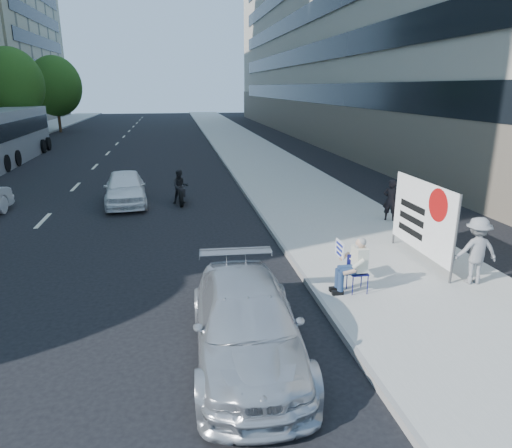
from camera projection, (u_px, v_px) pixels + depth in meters
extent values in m
plane|color=black|center=(255.00, 305.00, 10.27)|extent=(160.00, 160.00, 0.00)
cube|color=#A5A49A|center=(262.00, 161.00, 29.78)|extent=(5.00, 120.00, 0.15)
cube|color=#A39D8D|center=(381.00, 25.00, 40.40)|extent=(14.00, 70.00, 20.00)
cylinder|color=#382616|center=(18.00, 130.00, 35.83)|extent=(0.30, 0.30, 2.97)
ellipsoid|color=#1D4512|center=(11.00, 84.00, 34.85)|extent=(4.80, 4.80, 5.52)
cylinder|color=#382616|center=(59.00, 120.00, 49.08)|extent=(0.30, 0.30, 2.62)
ellipsoid|color=#1D4512|center=(55.00, 86.00, 48.08)|extent=(5.40, 5.40, 6.21)
cylinder|color=navy|center=(353.00, 286.00, 10.34)|extent=(0.02, 0.02, 0.45)
cylinder|color=navy|center=(368.00, 285.00, 10.40)|extent=(0.02, 0.02, 0.45)
cylinder|color=navy|center=(347.00, 280.00, 10.68)|extent=(0.02, 0.02, 0.45)
cylinder|color=navy|center=(361.00, 279.00, 10.74)|extent=(0.02, 0.02, 0.45)
cube|color=navy|center=(358.00, 273.00, 10.47)|extent=(0.40, 0.40, 0.03)
cube|color=navy|center=(355.00, 262.00, 10.60)|extent=(0.40, 0.02, 0.40)
cylinder|color=navy|center=(351.00, 272.00, 10.32)|extent=(0.44, 0.17, 0.17)
cylinder|color=navy|center=(341.00, 282.00, 10.35)|extent=(0.14, 0.14, 0.46)
cube|color=black|center=(338.00, 293.00, 10.41)|extent=(0.26, 0.11, 0.10)
cylinder|color=navy|center=(347.00, 268.00, 10.51)|extent=(0.44, 0.17, 0.17)
cylinder|color=navy|center=(338.00, 278.00, 10.54)|extent=(0.14, 0.14, 0.46)
cube|color=black|center=(335.00, 289.00, 10.60)|extent=(0.26, 0.11, 0.10)
cube|color=beige|center=(360.00, 259.00, 10.38)|extent=(0.26, 0.42, 0.56)
sphere|color=tan|center=(361.00, 243.00, 10.27)|extent=(0.23, 0.23, 0.23)
ellipsoid|color=gray|center=(362.00, 242.00, 10.26)|extent=(0.22, 0.24, 0.19)
ellipsoid|color=gray|center=(357.00, 246.00, 10.28)|extent=(0.10, 0.14, 0.13)
cylinder|color=beige|center=(359.00, 264.00, 10.14)|extent=(0.30, 0.10, 0.25)
cylinder|color=tan|center=(350.00, 272.00, 10.16)|extent=(0.29, 0.09, 0.14)
cylinder|color=beige|center=(352.00, 254.00, 10.60)|extent=(0.26, 0.20, 0.32)
cylinder|color=tan|center=(345.00, 256.00, 10.74)|extent=(0.30, 0.21, 0.18)
cube|color=white|center=(340.00, 249.00, 10.84)|extent=(0.03, 0.55, 0.40)
imported|color=gray|center=(476.00, 251.00, 10.85)|extent=(1.12, 0.73, 1.64)
imported|color=black|center=(391.00, 200.00, 16.04)|extent=(0.64, 0.58, 1.47)
cylinder|color=#4C4C4C|center=(455.00, 240.00, 10.73)|extent=(0.06, 0.06, 2.20)
cylinder|color=#4C4C4C|center=(396.00, 208.00, 13.56)|extent=(0.06, 0.06, 2.20)
cube|color=white|center=(422.00, 217.00, 12.10)|extent=(0.04, 3.00, 1.90)
cylinder|color=#A50C0C|center=(438.00, 205.00, 11.29)|extent=(0.01, 0.84, 0.84)
cube|color=black|center=(412.00, 207.00, 12.52)|extent=(0.01, 1.30, 0.18)
cube|color=black|center=(411.00, 219.00, 12.62)|extent=(0.01, 1.30, 0.18)
cube|color=black|center=(410.00, 231.00, 12.72)|extent=(0.01, 1.30, 0.18)
imported|color=#B6B8BE|center=(247.00, 323.00, 8.11)|extent=(2.09, 4.71, 1.34)
imported|color=white|center=(125.00, 188.00, 18.94)|extent=(1.99, 4.18, 1.38)
cylinder|color=black|center=(181.00, 199.00, 18.58)|extent=(0.18, 0.65, 0.64)
cylinder|color=black|center=(181.00, 192.00, 19.90)|extent=(0.18, 0.65, 0.64)
cube|color=black|center=(181.00, 190.00, 19.17)|extent=(0.37, 1.22, 0.35)
imported|color=black|center=(180.00, 187.00, 19.03)|extent=(0.74, 0.61, 1.42)
cube|color=gray|center=(6.00, 136.00, 29.85)|extent=(2.68, 12.04, 3.30)
cube|color=black|center=(26.00, 127.00, 29.90)|extent=(0.23, 11.50, 1.00)
cylinder|color=black|center=(6.00, 163.00, 26.15)|extent=(0.26, 1.00, 1.00)
cylinder|color=black|center=(17.00, 158.00, 28.03)|extent=(0.26, 1.00, 1.00)
cylinder|color=black|center=(7.00, 147.00, 33.27)|extent=(0.26, 1.00, 1.00)
cylinder|color=black|center=(43.00, 146.00, 33.69)|extent=(0.26, 1.00, 1.00)
cylinder|color=black|center=(13.00, 145.00, 34.69)|extent=(0.26, 1.00, 1.00)
cylinder|color=black|center=(48.00, 144.00, 35.11)|extent=(0.26, 1.00, 1.00)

